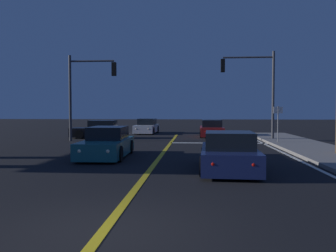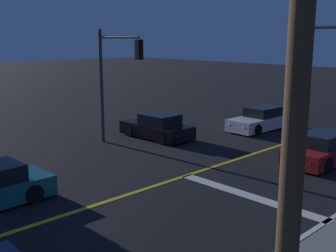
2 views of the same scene
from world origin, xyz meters
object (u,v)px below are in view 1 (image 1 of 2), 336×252
(traffic_signal_far_left, at_px, (86,85))
(street_sign_corner, at_px, (278,118))
(car_side_waiting_red, at_px, (212,129))
(car_following_oncoming_teal, at_px, (107,144))
(traffic_signal_near_right, at_px, (255,82))
(car_lead_oncoming_navy, at_px, (229,154))
(car_distant_tail_white, at_px, (147,127))
(car_parked_curb_black, at_px, (100,130))

(traffic_signal_far_left, distance_m, street_sign_corner, 12.64)
(car_side_waiting_red, bearing_deg, car_following_oncoming_teal, -111.63)
(street_sign_corner, bearing_deg, car_following_oncoming_teal, -143.84)
(car_side_waiting_red, height_order, traffic_signal_near_right, traffic_signal_near_right)
(car_lead_oncoming_navy, height_order, traffic_signal_near_right, traffic_signal_near_right)
(car_distant_tail_white, bearing_deg, car_side_waiting_red, 149.48)
(traffic_signal_near_right, distance_m, street_sign_corner, 3.86)
(car_lead_oncoming_navy, height_order, car_side_waiting_red, same)
(car_parked_curb_black, relative_size, traffic_signal_far_left, 0.73)
(car_parked_curb_black, distance_m, traffic_signal_far_left, 4.19)
(car_following_oncoming_teal, xyz_separation_m, street_sign_corner, (8.94, 6.54, 1.00))
(car_parked_curb_black, bearing_deg, car_lead_oncoming_navy, -150.67)
(car_distant_tail_white, bearing_deg, traffic_signal_far_left, 72.94)
(car_lead_oncoming_navy, relative_size, traffic_signal_near_right, 0.71)
(traffic_signal_near_right, bearing_deg, street_sign_corner, 108.72)
(car_following_oncoming_teal, bearing_deg, car_distant_tail_white, -89.86)
(car_side_waiting_red, distance_m, street_sign_corner, 7.39)
(car_parked_curb_black, distance_m, traffic_signal_near_right, 11.80)
(car_following_oncoming_teal, height_order, car_distant_tail_white, same)
(car_side_waiting_red, relative_size, traffic_signal_far_left, 0.82)
(car_parked_curb_black, xyz_separation_m, traffic_signal_near_right, (11.20, -1.25, 3.48))
(car_following_oncoming_teal, relative_size, traffic_signal_near_right, 0.76)
(car_lead_oncoming_navy, xyz_separation_m, car_distant_tail_white, (-5.56, 19.67, -0.00))
(car_side_waiting_red, height_order, street_sign_corner, street_sign_corner)
(car_following_oncoming_teal, bearing_deg, car_lead_oncoming_navy, 146.06)
(car_parked_curb_black, distance_m, car_distant_tail_white, 6.47)
(car_side_waiting_red, bearing_deg, traffic_signal_far_left, -149.91)
(traffic_signal_far_left, bearing_deg, car_following_oncoming_teal, -66.70)
(car_side_waiting_red, relative_size, street_sign_corner, 2.01)
(car_side_waiting_red, height_order, car_distant_tail_white, same)
(traffic_signal_near_right, height_order, street_sign_corner, traffic_signal_near_right)
(car_parked_curb_black, relative_size, street_sign_corner, 1.80)
(car_parked_curb_black, xyz_separation_m, car_side_waiting_red, (8.43, 2.26, 0.00))
(car_following_oncoming_teal, height_order, car_parked_curb_black, same)
(street_sign_corner, bearing_deg, car_lead_oncoming_navy, -111.74)
(car_lead_oncoming_navy, bearing_deg, traffic_signal_near_right, 79.05)
(car_following_oncoming_teal, relative_size, traffic_signal_far_left, 0.80)
(car_side_waiting_red, xyz_separation_m, traffic_signal_near_right, (2.78, -3.51, 3.48))
(traffic_signal_near_right, bearing_deg, traffic_signal_far_left, 6.99)
(car_following_oncoming_teal, distance_m, car_parked_curb_black, 11.06)
(car_following_oncoming_teal, height_order, street_sign_corner, street_sign_corner)
(car_lead_oncoming_navy, bearing_deg, street_sign_corner, 70.49)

